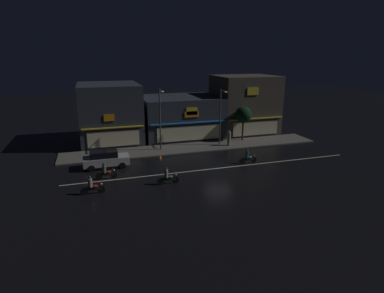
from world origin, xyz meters
name	(u,v)px	position (x,y,z in m)	size (l,w,h in m)	color
ground_plane	(218,168)	(0.00, 0.00, 0.00)	(140.00, 140.00, 0.00)	black
lane_divider_stripe	(218,168)	(0.00, 0.00, 0.01)	(28.55, 0.16, 0.01)	beige
sidewalk_far	(194,147)	(0.00, 7.42, 0.07)	(30.06, 4.08, 0.14)	#5B5954
storefront_left_block	(244,105)	(9.02, 12.95, 3.90)	(7.95, 7.14, 7.81)	#4C443A
storefront_center_block	(110,113)	(-9.02, 13.84, 3.56)	(7.23, 8.92, 7.12)	#2D333D
storefront_right_block	(180,116)	(0.00, 13.67, 2.62)	(10.03, 8.59, 5.24)	#2D333D
streetlamp_west	(160,114)	(-3.99, 7.32, 4.20)	(0.44, 1.64, 6.84)	#47494C
streetlamp_mid	(221,112)	(3.20, 7.32, 4.05)	(0.44, 1.64, 6.56)	#47494C
pedestrian_on_sidewalk	(229,139)	(4.09, 6.77, 0.96)	(0.41, 0.41, 1.80)	gray
street_tree	(243,115)	(6.74, 8.56, 3.34)	(2.06, 2.06, 4.26)	#473323
parked_car_near_kerb	(106,159)	(-10.26, 3.58, 0.87)	(4.30, 1.98, 1.67)	silver
motorcycle_lead	(106,172)	(-10.45, 0.42, 0.63)	(1.90, 0.60, 1.52)	black
motorcycle_following	(167,177)	(-5.55, -2.33, 0.63)	(1.90, 0.60, 1.52)	black
motorcycle_opposite_lane	(248,157)	(3.35, 0.48, 0.63)	(1.90, 0.60, 1.52)	black
motorcycle_trailing_far	(92,186)	(-11.65, -2.51, 0.63)	(1.90, 0.60, 1.52)	black
traffic_cone	(160,156)	(-4.72, 4.59, 0.28)	(0.36, 0.36, 0.55)	orange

